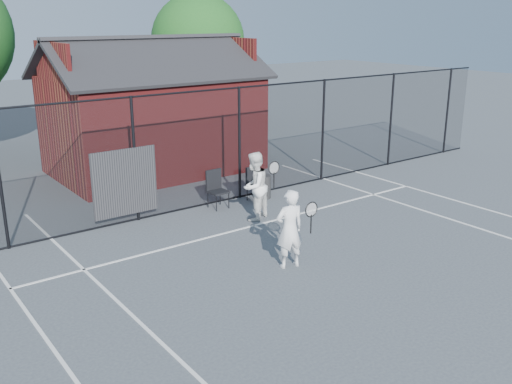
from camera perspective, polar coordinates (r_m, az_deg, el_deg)
ground at (r=11.36m, az=8.85°, el=-7.64°), size 80.00×80.00×0.00m
court_lines at (r=10.58m, az=13.99°, el=-9.90°), size 11.02×18.00×0.01m
fence at (r=14.48m, az=-5.91°, el=3.98°), size 22.04×3.00×3.00m
clubhouse at (r=18.28m, az=-10.23°, el=7.07°), size 6.50×4.36×4.19m
tree_right at (r=25.25m, az=-5.81°, el=14.78°), size 3.97×3.97×5.70m
player_front at (r=11.07m, az=3.40°, el=-3.69°), size 0.74×0.57×1.58m
player_back at (r=13.64m, az=-0.16°, el=0.58°), size 0.99×0.90×1.66m
chair_left at (r=15.14m, az=0.05°, el=0.74°), size 0.46×0.48×0.89m
chair_right at (r=14.58m, az=-3.81°, el=0.20°), size 0.48×0.50×0.96m
waste_bin at (r=15.41m, az=0.69°, el=0.54°), size 0.52×0.52×0.63m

